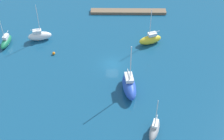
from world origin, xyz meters
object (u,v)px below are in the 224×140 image
object	(u,v)px
sailboat_green_east_end	(6,41)
sailboat_blue_west_end	(129,85)
mooring_buoy_orange	(54,53)
pier_dock	(128,11)
sailboat_gray_along_channel	(154,129)
sailboat_white_far_north	(40,36)
sailboat_yellow_mid_basin	(150,39)

from	to	relation	value
sailboat_green_east_end	sailboat_blue_west_end	bearing A→B (deg)	71.11
mooring_buoy_orange	pier_dock	bearing A→B (deg)	-134.09
sailboat_gray_along_channel	sailboat_blue_west_end	size ratio (longest dim) A/B	0.75
sailboat_gray_along_channel	sailboat_green_east_end	size ratio (longest dim) A/B	0.94
sailboat_blue_west_end	sailboat_white_far_north	bearing A→B (deg)	-136.83
sailboat_yellow_mid_basin	mooring_buoy_orange	xyz separation A→B (m)	(20.47, 4.04, -0.80)
sailboat_yellow_mid_basin	sailboat_white_far_north	bearing A→B (deg)	-23.01
sailboat_gray_along_channel	sailboat_white_far_north	bearing A→B (deg)	-120.72
sailboat_gray_along_channel	sailboat_green_east_end	world-z (taller)	sailboat_green_east_end
sailboat_gray_along_channel	sailboat_green_east_end	distance (m)	38.03
sailboat_white_far_north	sailboat_blue_west_end	world-z (taller)	sailboat_blue_west_end
sailboat_gray_along_channel	sailboat_blue_west_end	xyz separation A→B (m)	(3.82, -9.59, 0.47)
pier_dock	sailboat_white_far_north	bearing A→B (deg)	30.03
sailboat_yellow_mid_basin	sailboat_gray_along_channel	bearing A→B (deg)	66.82
pier_dock	sailboat_yellow_mid_basin	distance (m)	13.34
pier_dock	sailboat_yellow_mid_basin	xyz separation A→B (m)	(-4.38, 12.58, 0.79)
sailboat_white_far_north	sailboat_blue_west_end	bearing A→B (deg)	-51.72
sailboat_blue_west_end	sailboat_gray_along_channel	bearing A→B (deg)	14.11
pier_dock	sailboat_gray_along_channel	size ratio (longest dim) A/B	2.32
sailboat_green_east_end	sailboat_white_far_north	bearing A→B (deg)	114.40
sailboat_gray_along_channel	sailboat_yellow_mid_basin	xyz separation A→B (m)	(-1.17, -24.19, 0.18)
sailboat_gray_along_channel	sailboat_yellow_mid_basin	distance (m)	24.22
sailboat_white_far_north	mooring_buoy_orange	bearing A→B (deg)	-66.36
sailboat_yellow_mid_basin	sailboat_green_east_end	distance (m)	31.19
sailboat_white_far_north	sailboat_green_east_end	xyz separation A→B (m)	(6.95, 1.93, -0.20)
pier_dock	sailboat_blue_west_end	bearing A→B (deg)	88.70
pier_dock	mooring_buoy_orange	size ratio (longest dim) A/B	29.94
sailboat_white_far_north	mooring_buoy_orange	world-z (taller)	sailboat_white_far_north
sailboat_green_east_end	mooring_buoy_orange	bearing A→B (deg)	82.16
sailboat_blue_west_end	sailboat_green_east_end	size ratio (longest dim) A/B	1.25
sailboat_white_far_north	sailboat_green_east_end	bearing A→B (deg)	-176.94
sailboat_yellow_mid_basin	mooring_buoy_orange	size ratio (longest dim) A/B	13.94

